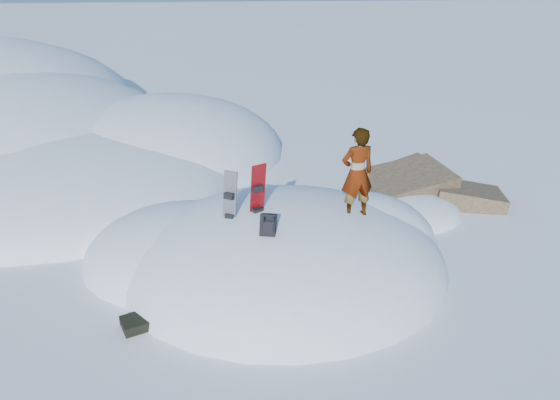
{
  "coord_description": "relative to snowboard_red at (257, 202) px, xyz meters",
  "views": [
    {
      "loc": [
        -0.81,
        -10.01,
        6.39
      ],
      "look_at": [
        -0.07,
        0.3,
        1.51
      ],
      "focal_mm": 35.0,
      "sensor_mm": 36.0,
      "label": 1
    }
  ],
  "objects": [
    {
      "name": "gear_pile",
      "position": [
        -2.17,
        -1.65,
        -1.55
      ],
      "size": [
        0.92,
        0.72,
        0.24
      ],
      "rotation": [
        0.0,
        0.0,
        0.42
      ],
      "color": "black",
      "rests_on": "ground"
    },
    {
      "name": "ground",
      "position": [
        0.56,
        0.08,
        -1.67
      ],
      "size": [
        120.0,
        120.0,
        0.0
      ],
      "primitive_type": "plane",
      "color": "white",
      "rests_on": "ground"
    },
    {
      "name": "person",
      "position": [
        2.0,
        -0.0,
        0.56
      ],
      "size": [
        0.78,
        0.61,
        1.9
      ],
      "primitive_type": "imported",
      "rotation": [
        0.0,
        0.0,
        3.38
      ],
      "color": "slate",
      "rests_on": "snow_mound"
    },
    {
      "name": "snow_mound",
      "position": [
        0.39,
        0.32,
        -1.67
      ],
      "size": [
        8.0,
        6.0,
        3.0
      ],
      "color": "white",
      "rests_on": "ground"
    },
    {
      "name": "backpack",
      "position": [
        0.18,
        -0.87,
        -0.08
      ],
      "size": [
        0.36,
        0.43,
        0.5
      ],
      "rotation": [
        0.0,
        0.0,
        -0.22
      ],
      "color": "black",
      "rests_on": "snow_mound"
    },
    {
      "name": "snowboard_dark",
      "position": [
        -0.56,
        -0.1,
        -0.08
      ],
      "size": [
        0.39,
        0.39,
        1.54
      ],
      "rotation": [
        0.0,
        0.0,
        -0.48
      ],
      "color": "black",
      "rests_on": "snow_mound"
    },
    {
      "name": "rock_outcrop",
      "position": [
        4.28,
        3.09,
        -1.66
      ],
      "size": [
        4.68,
        4.41,
        1.68
      ],
      "color": "#776344",
      "rests_on": "ground"
    },
    {
      "name": "snowboard_red",
      "position": [
        0.0,
        0.0,
        0.0
      ],
      "size": [
        0.39,
        0.36,
        1.7
      ],
      "rotation": [
        0.0,
        0.0,
        0.49
      ],
      "color": "red",
      "rests_on": "snow_mound"
    }
  ]
}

